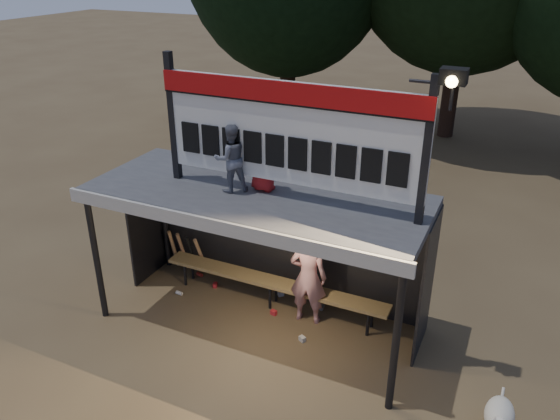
{
  "coord_description": "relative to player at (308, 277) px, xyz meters",
  "views": [
    {
      "loc": [
        3.38,
        -6.42,
        5.48
      ],
      "look_at": [
        0.2,
        0.4,
        1.9
      ],
      "focal_mm": 35.0,
      "sensor_mm": 36.0,
      "label": 1
    }
  ],
  "objects": [
    {
      "name": "bench",
      "position": [
        -0.69,
        0.14,
        -0.38
      ],
      "size": [
        4.0,
        0.35,
        0.48
      ],
      "color": "olive",
      "rests_on": "ground"
    },
    {
      "name": "dugout_shelter",
      "position": [
        -0.69,
        -0.17,
        1.03
      ],
      "size": [
        5.1,
        2.08,
        2.32
      ],
      "color": "#424245",
      "rests_on": "ground"
    },
    {
      "name": "dog",
      "position": [
        3.04,
        -1.17,
        -0.54
      ],
      "size": [
        0.36,
        0.81,
        0.49
      ],
      "color": "beige",
      "rests_on": "ground"
    },
    {
      "name": "child_a",
      "position": [
        -1.03,
        -0.51,
        2.0
      ],
      "size": [
        0.61,
        0.61,
        1.0
      ],
      "primitive_type": "imported",
      "rotation": [
        0.0,
        0.0,
        3.91
      ],
      "color": "slate",
      "rests_on": "dugout_shelter"
    },
    {
      "name": "bats",
      "position": [
        -2.58,
        0.41,
        -0.39
      ],
      "size": [
        0.68,
        0.35,
        0.84
      ],
      "color": "#9C7249",
      "rests_on": "ground"
    },
    {
      "name": "litter",
      "position": [
        -1.05,
        0.05,
        -0.78
      ],
      "size": [
        2.59,
        1.09,
        0.08
      ],
      "color": "red",
      "rests_on": "ground"
    },
    {
      "name": "ground",
      "position": [
        -0.69,
        -0.41,
        -0.82
      ],
      "size": [
        80.0,
        80.0,
        0.0
      ],
      "primitive_type": "plane",
      "color": "brown",
      "rests_on": "ground"
    },
    {
      "name": "child_b",
      "position": [
        -0.62,
        -0.28,
        1.99
      ],
      "size": [
        0.51,
        0.37,
        0.97
      ],
      "primitive_type": "imported",
      "rotation": [
        0.0,
        0.0,
        3.01
      ],
      "color": "#A5191B",
      "rests_on": "dugout_shelter"
    },
    {
      "name": "scoreboard_assembly",
      "position": [
        -0.13,
        -0.42,
        2.51
      ],
      "size": [
        4.1,
        0.27,
        1.99
      ],
      "color": "black",
      "rests_on": "dugout_shelter"
    },
    {
      "name": "player",
      "position": [
        0.0,
        0.0,
        0.0
      ],
      "size": [
        0.64,
        0.47,
        1.64
      ],
      "primitive_type": "imported",
      "rotation": [
        0.0,
        0.0,
        3.27
      ],
      "color": "silver",
      "rests_on": "ground"
    }
  ]
}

